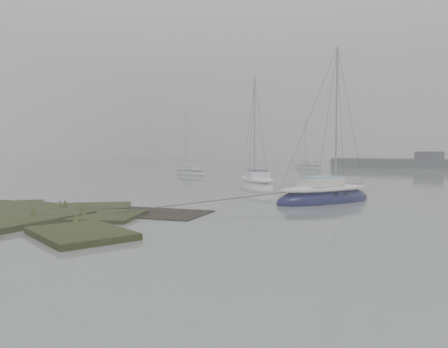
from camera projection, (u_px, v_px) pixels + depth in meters
ground at (310, 179)px, 41.53m from camera, size 160.00×160.00×0.00m
sailboat_main at (324, 197)px, 22.97m from camera, size 5.09×6.39×8.83m
sailboat_white at (257, 185)px, 30.69m from camera, size 5.05×6.20×8.63m
sailboat_far_a at (190, 173)px, 48.14m from camera, size 5.46×3.91×7.41m
sailboat_far_c at (308, 168)px, 61.32m from camera, size 5.59×5.13×8.08m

